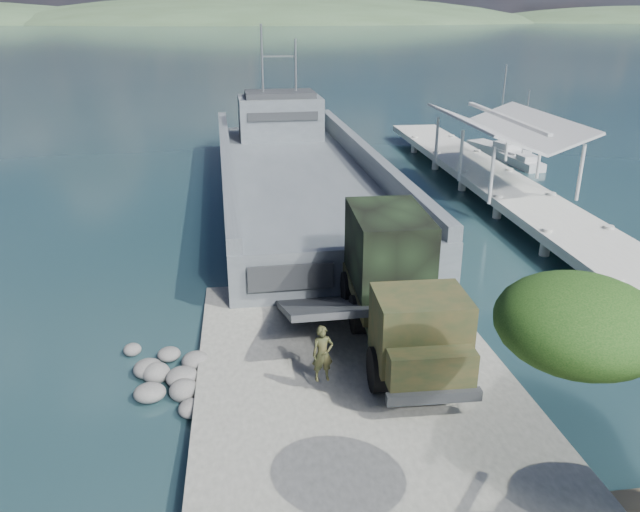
{
  "coord_description": "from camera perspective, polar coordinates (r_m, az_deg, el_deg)",
  "views": [
    {
      "loc": [
        -3.31,
        -16.99,
        11.35
      ],
      "look_at": [
        -0.31,
        6.0,
        2.14
      ],
      "focal_mm": 35.0,
      "sensor_mm": 36.0,
      "label": 1
    }
  ],
  "objects": [
    {
      "name": "sailboat_near",
      "position": [
        51.18,
        17.97,
        8.17
      ],
      "size": [
        1.88,
        4.98,
        5.92
      ],
      "rotation": [
        0.0,
        0.0,
        0.1
      ],
      "color": "#BBBBBB",
      "rests_on": "ground"
    },
    {
      "name": "boat_ramp",
      "position": [
        19.74,
        3.6,
        -12.58
      ],
      "size": [
        10.0,
        18.0,
        0.5
      ],
      "primitive_type": "cube",
      "color": "slate",
      "rests_on": "ground"
    },
    {
      "name": "military_truck",
      "position": [
        21.57,
        7.05,
        -2.53
      ],
      "size": [
        3.12,
        9.03,
        4.15
      ],
      "rotation": [
        0.0,
        0.0,
        -0.02
      ],
      "color": "black",
      "rests_on": "boat_ramp"
    },
    {
      "name": "ground",
      "position": [
        20.7,
        3.06,
        -11.61
      ],
      "size": [
        1400.0,
        1400.0,
        0.0
      ],
      "primitive_type": "plane",
      "color": "#1A3A3F",
      "rests_on": "ground"
    },
    {
      "name": "landing_craft",
      "position": [
        40.09,
        -2.0,
        6.57
      ],
      "size": [
        10.55,
        37.9,
        11.18
      ],
      "rotation": [
        0.0,
        0.0,
        0.03
      ],
      "color": "#4E565C",
      "rests_on": "ground"
    },
    {
      "name": "soldier",
      "position": [
        19.0,
        0.24,
        -9.94
      ],
      "size": [
        0.69,
        0.49,
        1.78
      ],
      "primitive_type": "imported",
      "rotation": [
        0.0,
        0.0,
        0.11
      ],
      "color": "#25331C",
      "rests_on": "boat_ramp"
    },
    {
      "name": "sailboat_far",
      "position": [
        54.51,
        16.04,
        9.25
      ],
      "size": [
        3.47,
        6.37,
        7.46
      ],
      "rotation": [
        0.0,
        0.0,
        0.29
      ],
      "color": "#BBBBBB",
      "rests_on": "ground"
    },
    {
      "name": "distant_headlands",
      "position": [
        579.56,
        -2.3,
        20.52
      ],
      "size": [
        1000.0,
        240.0,
        48.0
      ],
      "primitive_type": null,
      "color": "#384F31",
      "rests_on": "ground"
    },
    {
      "name": "pier",
      "position": [
        40.49,
        16.69,
        6.82
      ],
      "size": [
        6.4,
        44.0,
        6.1
      ],
      "color": "#B4B3A9",
      "rests_on": "ground"
    },
    {
      "name": "shoreline_rocks",
      "position": [
        21.05,
        -14.41,
        -11.73
      ],
      "size": [
        3.2,
        5.6,
        0.9
      ],
      "primitive_type": null,
      "color": "#5E5E5B",
      "rests_on": "ground"
    }
  ]
}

